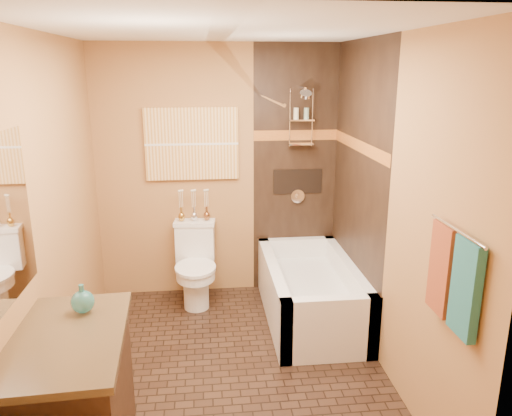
{
  "coord_description": "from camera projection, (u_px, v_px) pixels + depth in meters",
  "views": [
    {
      "loc": [
        -0.16,
        -3.38,
        2.27
      ],
      "look_at": [
        0.26,
        0.4,
        1.19
      ],
      "focal_mm": 35.0,
      "sensor_mm": 36.0,
      "label": 1
    }
  ],
  "objects": [
    {
      "name": "floor",
      "position": [
        229.0,
        370.0,
        3.87
      ],
      "size": [
        3.0,
        3.0,
        0.0
      ],
      "primitive_type": "plane",
      "color": "black",
      "rests_on": "ground"
    },
    {
      "name": "wall_left",
      "position": [
        51.0,
        222.0,
        3.41
      ],
      "size": [
        0.02,
        3.0,
        2.5
      ],
      "primitive_type": "cube",
      "color": "#A4703F",
      "rests_on": "floor"
    },
    {
      "name": "wall_right",
      "position": [
        390.0,
        211.0,
        3.66
      ],
      "size": [
        0.02,
        3.0,
        2.5
      ],
      "primitive_type": "cube",
      "color": "#A4703F",
      "rests_on": "floor"
    },
    {
      "name": "wall_back",
      "position": [
        219.0,
        173.0,
        4.97
      ],
      "size": [
        2.4,
        0.02,
        2.5
      ],
      "primitive_type": "cube",
      "color": "#A4703F",
      "rests_on": "floor"
    },
    {
      "name": "wall_front",
      "position": [
        245.0,
        318.0,
        2.1
      ],
      "size": [
        2.4,
        0.02,
        2.5
      ],
      "primitive_type": "cube",
      "color": "#A4703F",
      "rests_on": "floor"
    },
    {
      "name": "ceiling",
      "position": [
        223.0,
        30.0,
        3.19
      ],
      "size": [
        3.0,
        3.0,
        0.0
      ],
      "primitive_type": "plane",
      "color": "silver",
      "rests_on": "wall_back"
    },
    {
      "name": "alcove_tile_back",
      "position": [
        295.0,
        172.0,
        5.04
      ],
      "size": [
        0.85,
        0.01,
        2.5
      ],
      "primitive_type": "cube",
      "color": "black",
      "rests_on": "wall_back"
    },
    {
      "name": "alcove_tile_right",
      "position": [
        357.0,
        188.0,
        4.37
      ],
      "size": [
        0.01,
        1.5,
        2.5
      ],
      "primitive_type": "cube",
      "color": "black",
      "rests_on": "wall_right"
    },
    {
      "name": "mosaic_band_back",
      "position": [
        296.0,
        135.0,
        4.93
      ],
      "size": [
        0.85,
        0.01,
        0.1
      ],
      "primitive_type": "cube",
      "color": "#984D1B",
      "rests_on": "alcove_tile_back"
    },
    {
      "name": "mosaic_band_right",
      "position": [
        358.0,
        146.0,
        4.27
      ],
      "size": [
        0.01,
        1.5,
        0.1
      ],
      "primitive_type": "cube",
      "color": "#984D1B",
      "rests_on": "alcove_tile_right"
    },
    {
      "name": "alcove_niche",
      "position": [
        298.0,
        181.0,
        5.06
      ],
      "size": [
        0.5,
        0.01,
        0.25
      ],
      "primitive_type": "cube",
      "color": "black",
      "rests_on": "alcove_tile_back"
    },
    {
      "name": "shower_fixtures",
      "position": [
        301.0,
        132.0,
        4.82
      ],
      "size": [
        0.24,
        0.33,
        1.16
      ],
      "color": "silver",
      "rests_on": "floor"
    },
    {
      "name": "curtain_rod",
      "position": [
        269.0,
        99.0,
        4.08
      ],
      "size": [
        0.03,
        1.55,
        0.03
      ],
      "primitive_type": "cylinder",
      "rotation": [
        1.57,
        0.0,
        0.0
      ],
      "color": "silver",
      "rests_on": "wall_back"
    },
    {
      "name": "towel_bar",
      "position": [
        457.0,
        230.0,
        2.59
      ],
      "size": [
        0.02,
        0.55,
        0.02
      ],
      "primitive_type": "cylinder",
      "rotation": [
        1.57,
        0.0,
        0.0
      ],
      "color": "silver",
      "rests_on": "wall_right"
    },
    {
      "name": "towel_teal",
      "position": [
        466.0,
        289.0,
        2.54
      ],
      "size": [
        0.05,
        0.22,
        0.52
      ],
      "primitive_type": "cube",
      "color": "#1C5C5E",
      "rests_on": "towel_bar"
    },
    {
      "name": "towel_rust",
      "position": [
        442.0,
        269.0,
        2.79
      ],
      "size": [
        0.05,
        0.22,
        0.52
      ],
      "primitive_type": "cube",
      "color": "maroon",
      "rests_on": "towel_bar"
    },
    {
      "name": "sunset_painting",
      "position": [
        192.0,
        144.0,
        4.83
      ],
      "size": [
        0.9,
        0.04,
        0.7
      ],
      "primitive_type": "cube",
      "color": "#C5812E",
      "rests_on": "wall_back"
    },
    {
      "name": "bathtub",
      "position": [
        310.0,
        297.0,
        4.61
      ],
      "size": [
        0.8,
        1.5,
        0.55
      ],
      "color": "white",
      "rests_on": "floor"
    },
    {
      "name": "toilet",
      "position": [
        196.0,
        264.0,
        4.89
      ],
      "size": [
        0.42,
        0.61,
        0.8
      ],
      "rotation": [
        0.0,
        0.0,
        -0.09
      ],
      "color": "white",
      "rests_on": "floor"
    },
    {
      "name": "vanity",
      "position": [
        72.0,
        406.0,
        2.78
      ],
      "size": [
        0.66,
        1.03,
        0.89
      ],
      "rotation": [
        0.0,
        0.0,
        0.05
      ],
      "color": "black",
      "rests_on": "floor"
    },
    {
      "name": "teal_bottle",
      "position": [
        82.0,
        299.0,
        2.89
      ],
      "size": [
        0.18,
        0.18,
        0.21
      ],
      "primitive_type": null,
      "rotation": [
        0.0,
        0.0,
        -0.39
      ],
      "color": "#277573",
      "rests_on": "vanity"
    },
    {
      "name": "bud_vases",
      "position": [
        194.0,
        204.0,
        4.91
      ],
      "size": [
        0.31,
        0.07,
        0.31
      ],
      "color": "gold",
      "rests_on": "toilet"
    }
  ]
}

